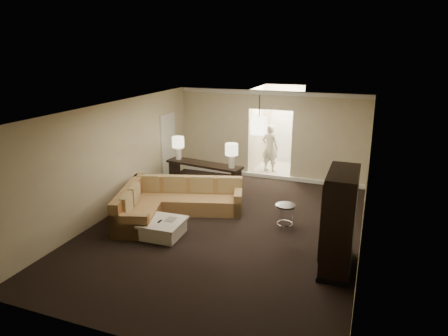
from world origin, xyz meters
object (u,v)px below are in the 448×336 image
at_px(sectional_sofa, 171,202).
at_px(coffee_table, 163,228).
at_px(armoire, 339,223).
at_px(person, 270,146).
at_px(console_table, 204,175).
at_px(drink_table, 285,211).

relative_size(sectional_sofa, coffee_table, 3.22).
xyz_separation_m(armoire, person, (-2.75, 5.60, -0.04)).
xyz_separation_m(console_table, person, (1.24, 2.71, 0.36)).
distance_m(console_table, drink_table, 3.09).
relative_size(sectional_sofa, armoire, 1.55).
relative_size(coffee_table, person, 0.52).
height_order(sectional_sofa, coffee_table, sectional_sofa).
xyz_separation_m(sectional_sofa, drink_table, (2.84, 0.29, 0.07)).
bearing_deg(console_table, armoire, -27.60).
relative_size(sectional_sofa, console_table, 1.28).
height_order(console_table, person, person).
height_order(coffee_table, armoire, armoire).
relative_size(coffee_table, drink_table, 1.62).
xyz_separation_m(sectional_sofa, coffee_table, (0.37, -1.10, -0.15)).
height_order(armoire, person, armoire).
distance_m(drink_table, person, 4.49).
bearing_deg(armoire, person, 116.15).
bearing_deg(person, armoire, 130.68).
height_order(coffee_table, person, person).
bearing_deg(person, drink_table, 123.62).
bearing_deg(armoire, coffee_table, -179.92).
bearing_deg(console_table, person, 73.68).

